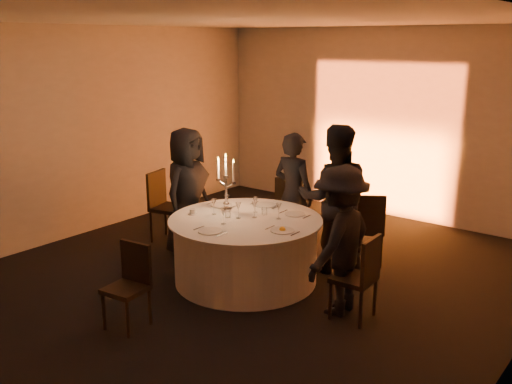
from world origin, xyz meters
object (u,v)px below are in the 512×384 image
Objects in this scene: guest_left at (187,192)px; guest_back_right at (334,199)px; chair_back_right at (367,225)px; guest_right at (340,241)px; chair_front at (130,281)px; chair_left at (164,202)px; chair_back_left at (291,208)px; guest_back_left at (293,195)px; chair_right at (361,274)px; banquet_table at (246,250)px; candelabra at (226,191)px; coffee_cup at (193,212)px.

guest_back_right is (1.82, 0.70, 0.06)m from guest_left.
guest_right is at bearing 73.85° from chair_back_right.
chair_back_right is 3.09m from chair_front.
chair_back_right is 1.43m from guest_right.
chair_left reaches higher than chair_back_left.
chair_right is at bearing 147.59° from guest_back_left.
candelabra is at bearing 162.98° from banquet_table.
guest_left is at bearing 62.78° from chair_back_left.
candelabra is (1.43, -0.29, 0.45)m from chair_left.
guest_back_right is at bearing 172.05° from guest_back_left.
banquet_table is at bearing -112.90° from guest_left.
banquet_table is at bearing -94.96° from chair_right.
guest_right reaches higher than coffee_cup.
chair_right is 1.06× the size of chair_front.
chair_back_right is at bearing 61.77° from chair_front.
chair_back_left reaches higher than chair_front.
guest_right reaches higher than chair_front.
guest_back_left is at bearing -83.40° from chair_left.
banquet_table is 2.53× the size of candelabra.
coffee_cup is at bearing -87.56° from chair_right.
banquet_table is 1.91× the size of chair_back_left.
guest_back_left is (0.24, -0.31, 0.29)m from chair_back_left.
banquet_table is at bearing 112.87° from chair_back_left.
chair_back_right is at bearing 46.36° from coffee_cup.
guest_back_left is 1.72m from guest_right.
banquet_table is 1.88m from chair_left.
chair_left is at bearing 167.39° from banquet_table.
guest_back_right is (0.69, -0.13, 0.09)m from guest_back_left.
chair_back_left is 8.58× the size of coffee_cup.
chair_back_right is (1.19, -0.05, 0.00)m from chair_back_left.
banquet_table is at bearing -92.45° from guest_right.
chair_front is at bearing -163.10° from guest_left.
chair_back_right is at bearing -158.05° from guest_back_right.
guest_back_left reaches higher than chair_right.
guest_back_left reaches higher than candelabra.
guest_right reaches higher than banquet_table.
guest_left is at bearing -4.08° from chair_back_right.
chair_front is 0.50× the size of guest_left.
chair_back_right reaches higher than banquet_table.
chair_back_right is 2.20m from coffee_cup.
banquet_table is 0.78m from coffee_cup.
coffee_cup is at bearing 9.35° from guest_back_right.
candelabra is at bearing 61.12° from coffee_cup.
chair_front reaches higher than coffee_cup.
guest_left is 1.95m from guest_back_right.
chair_back_left is 1.68m from coffee_cup.
chair_front is 1.78m from candelabra.
guest_back_left reaches higher than chair_back_right.
guest_back_right is (-0.26, -0.39, 0.38)m from chair_back_right.
chair_front is at bearing 89.40° from guest_back_left.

